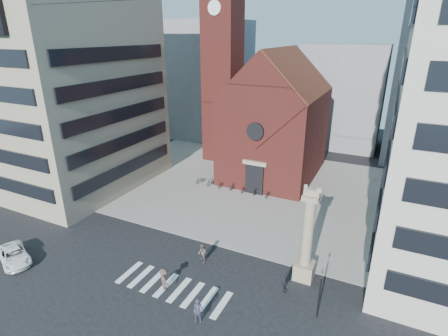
{
  "coord_description": "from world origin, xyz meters",
  "views": [
    {
      "loc": [
        14.61,
        -22.17,
        19.72
      ],
      "look_at": [
        -0.05,
        8.0,
        6.71
      ],
      "focal_mm": 28.0,
      "sensor_mm": 36.0,
      "label": 1
    }
  ],
  "objects_px": {
    "traffic_light": "(320,292)",
    "white_car": "(14,255)",
    "lion_column": "(307,243)",
    "pedestrian_2": "(284,282)",
    "scooter_0": "(200,180)",
    "pedestrian_0": "(198,311)",
    "pedestrian_1": "(202,253)"
  },
  "relations": [
    {
      "from": "traffic_light",
      "to": "white_car",
      "type": "xyz_separation_m",
      "value": [
        -26.52,
        -5.39,
        -1.63
      ]
    },
    {
      "from": "lion_column",
      "to": "white_car",
      "type": "xyz_separation_m",
      "value": [
        -24.52,
        -9.39,
        -2.8
      ]
    },
    {
      "from": "pedestrian_2",
      "to": "scooter_0",
      "type": "relative_size",
      "value": 1.09
    },
    {
      "from": "lion_column",
      "to": "traffic_light",
      "type": "xyz_separation_m",
      "value": [
        1.99,
        -4.0,
        -1.17
      ]
    },
    {
      "from": "lion_column",
      "to": "pedestrian_0",
      "type": "bearing_deg",
      "value": -124.74
    },
    {
      "from": "pedestrian_0",
      "to": "scooter_0",
      "type": "height_order",
      "value": "pedestrian_0"
    },
    {
      "from": "white_car",
      "to": "pedestrian_1",
      "type": "bearing_deg",
      "value": -41.4
    },
    {
      "from": "white_car",
      "to": "pedestrian_2",
      "type": "xyz_separation_m",
      "value": [
        23.52,
        6.92,
        0.3
      ]
    },
    {
      "from": "pedestrian_0",
      "to": "pedestrian_2",
      "type": "xyz_separation_m",
      "value": [
        4.7,
        5.76,
        -0.03
      ]
    },
    {
      "from": "pedestrian_0",
      "to": "traffic_light",
      "type": "bearing_deg",
      "value": 12.34
    },
    {
      "from": "pedestrian_0",
      "to": "pedestrian_1",
      "type": "relative_size",
      "value": 1.06
    },
    {
      "from": "white_car",
      "to": "scooter_0",
      "type": "distance_m",
      "value": 24.06
    },
    {
      "from": "scooter_0",
      "to": "pedestrian_0",
      "type": "bearing_deg",
      "value": -47.79
    },
    {
      "from": "pedestrian_1",
      "to": "traffic_light",
      "type": "bearing_deg",
      "value": 38.6
    },
    {
      "from": "traffic_light",
      "to": "white_car",
      "type": "height_order",
      "value": "traffic_light"
    },
    {
      "from": "white_car",
      "to": "pedestrian_1",
      "type": "height_order",
      "value": "pedestrian_1"
    },
    {
      "from": "lion_column",
      "to": "pedestrian_0",
      "type": "xyz_separation_m",
      "value": [
        -5.71,
        -8.24,
        -2.47
      ]
    },
    {
      "from": "lion_column",
      "to": "pedestrian_2",
      "type": "xyz_separation_m",
      "value": [
        -1.01,
        -2.47,
        -2.5
      ]
    },
    {
      "from": "white_car",
      "to": "pedestrian_2",
      "type": "bearing_deg",
      "value": -50.79
    },
    {
      "from": "traffic_light",
      "to": "pedestrian_0",
      "type": "bearing_deg",
      "value": -151.19
    },
    {
      "from": "pedestrian_0",
      "to": "scooter_0",
      "type": "xyz_separation_m",
      "value": [
        -12.3,
        22.01,
        -0.47
      ]
    },
    {
      "from": "pedestrian_1",
      "to": "scooter_0",
      "type": "bearing_deg",
      "value": 169.82
    },
    {
      "from": "traffic_light",
      "to": "pedestrian_2",
      "type": "relative_size",
      "value": 2.25
    },
    {
      "from": "lion_column",
      "to": "white_car",
      "type": "bearing_deg",
      "value": -159.05
    },
    {
      "from": "traffic_light",
      "to": "scooter_0",
      "type": "height_order",
      "value": "traffic_light"
    },
    {
      "from": "pedestrian_0",
      "to": "pedestrian_2",
      "type": "height_order",
      "value": "pedestrian_0"
    },
    {
      "from": "pedestrian_1",
      "to": "scooter_0",
      "type": "height_order",
      "value": "pedestrian_1"
    },
    {
      "from": "lion_column",
      "to": "white_car",
      "type": "relative_size",
      "value": 1.83
    },
    {
      "from": "lion_column",
      "to": "scooter_0",
      "type": "relative_size",
      "value": 4.93
    },
    {
      "from": "traffic_light",
      "to": "pedestrian_0",
      "type": "relative_size",
      "value": 2.18
    },
    {
      "from": "white_car",
      "to": "pedestrian_2",
      "type": "height_order",
      "value": "pedestrian_2"
    },
    {
      "from": "traffic_light",
      "to": "scooter_0",
      "type": "relative_size",
      "value": 2.44
    }
  ]
}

